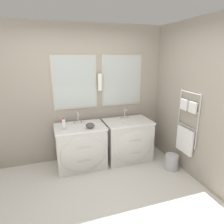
{
  "coord_description": "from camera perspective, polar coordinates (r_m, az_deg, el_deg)",
  "views": [
    {
      "loc": [
        -0.58,
        -2.12,
        2.03
      ],
      "look_at": [
        0.51,
        1.14,
        1.05
      ],
      "focal_mm": 32.0,
      "sensor_mm": 36.0,
      "label": 1
    }
  ],
  "objects": [
    {
      "name": "ground_plane",
      "position": [
        2.99,
        -2.6,
        -26.82
      ],
      "size": [
        16.0,
        16.0,
        0.0
      ],
      "primitive_type": "plane",
      "color": "silver"
    },
    {
      "name": "wall_back",
      "position": [
        3.9,
        -9.31,
        5.08
      ],
      "size": [
        4.99,
        0.17,
        2.6
      ],
      "color": "#9E9384",
      "rests_on": "ground_plane"
    },
    {
      "name": "wall_right",
      "position": [
        3.74,
        20.13,
        3.54
      ],
      "size": [
        0.13,
        3.45,
        2.6
      ],
      "color": "#9E9384",
      "rests_on": "ground_plane"
    },
    {
      "name": "vanity_left",
      "position": [
        3.77,
        -8.85,
        -9.79
      ],
      "size": [
        0.9,
        0.69,
        0.8
      ],
      "color": "silver",
      "rests_on": "ground_plane"
    },
    {
      "name": "vanity_right",
      "position": [
        4.01,
        4.63,
        -8.02
      ],
      "size": [
        0.9,
        0.69,
        0.8
      ],
      "color": "silver",
      "rests_on": "ground_plane"
    },
    {
      "name": "faucet_left",
      "position": [
        3.76,
        -9.67,
        -1.75
      ],
      "size": [
        0.17,
        0.13,
        0.21
      ],
      "color": "silver",
      "rests_on": "vanity_left"
    },
    {
      "name": "faucet_right",
      "position": [
        4.0,
        3.74,
        -0.48
      ],
      "size": [
        0.17,
        0.13,
        0.21
      ],
      "color": "silver",
      "rests_on": "vanity_right"
    },
    {
      "name": "toiletry_bottle",
      "position": [
        3.5,
        -13.63,
        -3.41
      ],
      "size": [
        0.06,
        0.06,
        0.22
      ],
      "color": "silver",
      "rests_on": "vanity_left"
    },
    {
      "name": "amenity_bowl",
      "position": [
        3.52,
        -6.3,
        -3.85
      ],
      "size": [
        0.15,
        0.15,
        0.09
      ],
      "color": "#4C4742",
      "rests_on": "vanity_left"
    },
    {
      "name": "soap_dish",
      "position": [
        3.7,
        3.59,
        -3.25
      ],
      "size": [
        0.09,
        0.06,
        0.04
      ],
      "color": "white",
      "rests_on": "vanity_right"
    },
    {
      "name": "waste_bin",
      "position": [
        3.93,
        16.62,
        -13.44
      ],
      "size": [
        0.24,
        0.24,
        0.28
      ],
      "color": "#B7B7BC",
      "rests_on": "ground_plane"
    }
  ]
}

